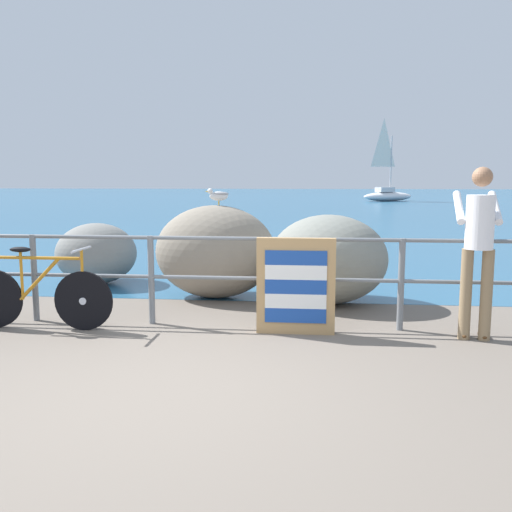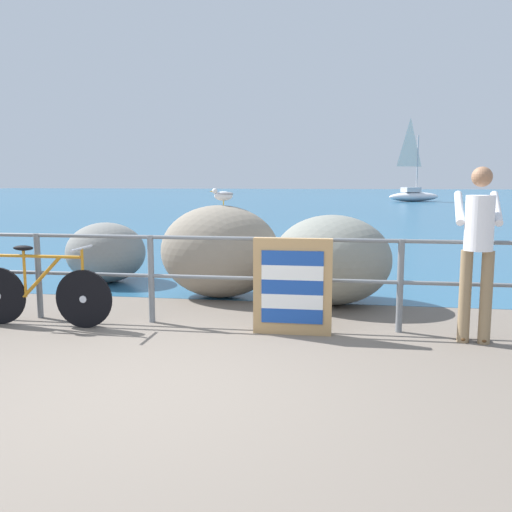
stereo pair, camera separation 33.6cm
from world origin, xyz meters
The scene contains 11 objects.
ground_plane centered at (0.00, 20.00, -0.05)m, with size 120.00×120.00×0.10m, color #6B6056.
sea_surface centered at (0.00, 48.28, 0.00)m, with size 120.00×90.00×0.01m, color #285B7F.
promenade_railing centered at (0.00, 1.99, 0.64)m, with size 9.90×0.07×1.02m.
bicycle centered at (-1.88, 1.64, 0.39)m, with size 1.70×0.48×0.92m.
person_at_railing centered at (2.82, 1.71, 0.99)m, with size 0.50×0.66×1.78m.
folded_deckchair_stack centered at (0.96, 1.74, 0.52)m, with size 0.84×0.10×1.04m.
breakwater_boulder_main centered at (-0.22, 3.49, 0.65)m, with size 1.68×1.21×1.30m.
breakwater_boulder_left centered at (-2.29, 4.34, 0.48)m, with size 1.27×1.23×0.97m.
breakwater_boulder_right centered at (1.35, 3.29, 0.60)m, with size 1.58×1.45×1.19m.
seagull centered at (-0.18, 3.56, 1.44)m, with size 0.34×0.19×0.23m.
sailboat centered at (6.79, 39.12, 0.71)m, with size 4.43×3.40×6.16m.
Camera 2 is at (1.46, -4.09, 1.66)m, focal length 39.05 mm.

